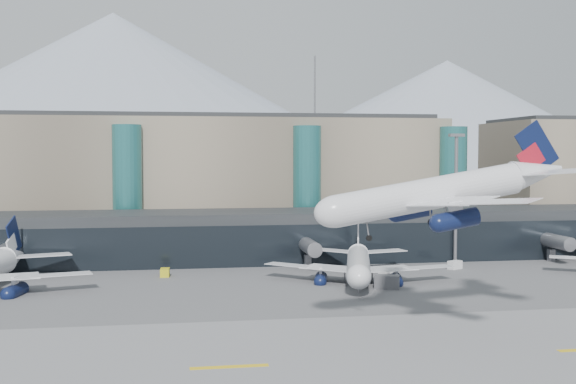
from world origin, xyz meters
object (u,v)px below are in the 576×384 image
object	(u,v)px
veh_d	(455,265)
veh_g	(386,272)
jet_parked_mid	(358,256)
hero_jet	(453,183)
lightmast_mid	(456,190)
veh_c	(387,282)
veh_b	(165,273)

from	to	relation	value
veh_d	veh_g	distance (m)	16.25
jet_parked_mid	veh_g	size ratio (longest dim) A/B	14.20
hero_jet	jet_parked_mid	size ratio (longest dim) A/B	1.00
lightmast_mid	veh_g	distance (m)	26.31
lightmast_mid	veh_d	bearing A→B (deg)	-112.67
veh_c	veh_d	world-z (taller)	veh_c
veh_c	veh_d	size ratio (longest dim) A/B	1.45
lightmast_mid	jet_parked_mid	size ratio (longest dim) A/B	0.75
veh_c	veh_b	bearing A→B (deg)	174.39
hero_jet	veh_d	size ratio (longest dim) A/B	12.50
veh_c	veh_g	xyz separation A→B (m)	(3.27, 11.34, -0.39)
hero_jet	veh_d	bearing A→B (deg)	62.95
lightmast_mid	jet_parked_mid	bearing A→B (deg)	-146.84
lightmast_mid	hero_jet	distance (m)	56.93
veh_b	veh_g	bearing A→B (deg)	-95.47
hero_jet	veh_d	xyz separation A→B (m)	(19.02, 45.01, -17.33)
veh_b	lightmast_mid	bearing A→B (deg)	-79.57
hero_jet	veh_g	world-z (taller)	hero_jet
hero_jet	veh_g	size ratio (longest dim) A/B	14.14
lightmast_mid	veh_c	world-z (taller)	lightmast_mid
veh_c	veh_g	bearing A→B (deg)	94.49
jet_parked_mid	veh_g	bearing A→B (deg)	-50.49
lightmast_mid	veh_g	world-z (taller)	lightmast_mid
lightmast_mid	veh_d	size ratio (longest dim) A/B	9.45
hero_jet	lightmast_mid	bearing A→B (deg)	62.98
lightmast_mid	veh_c	distance (m)	35.16
jet_parked_mid	veh_d	size ratio (longest dim) A/B	12.55
jet_parked_mid	lightmast_mid	bearing A→B (deg)	-42.20
jet_parked_mid	veh_d	distance (m)	22.77
hero_jet	veh_d	distance (m)	51.85
hero_jet	veh_g	bearing A→B (deg)	80.34
lightmast_mid	veh_b	distance (m)	58.85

